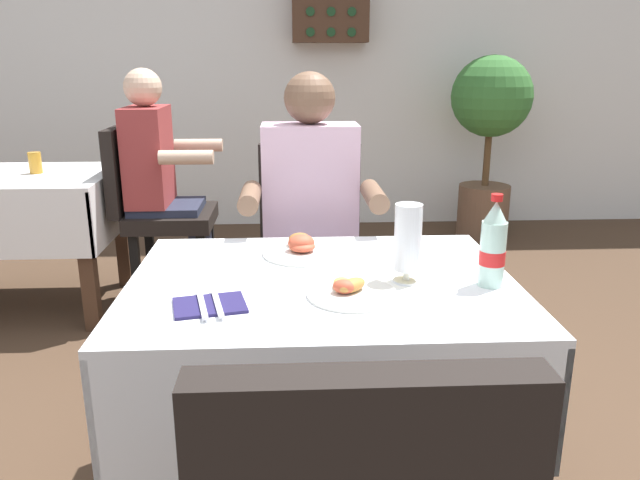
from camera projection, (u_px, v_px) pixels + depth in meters
back_wall at (295, 19)px, 4.64m from camera, size 11.00×0.12×3.19m
main_dining_table at (322, 339)px, 1.70m from camera, size 1.04×0.81×0.73m
chair_far_diner_seat at (311, 252)px, 2.47m from camera, size 0.44×0.50×0.97m
seated_diner_far at (311, 221)px, 2.32m from camera, size 0.50×0.46×1.26m
plate_near_camera at (350, 291)px, 1.53m from camera, size 0.23×0.23×0.05m
plate_far_diner at (303, 248)px, 1.86m from camera, size 0.25×0.25×0.06m
beer_glass_left at (408, 243)px, 1.60m from camera, size 0.07×0.07×0.21m
cola_bottle_primary at (493, 247)px, 1.58m from camera, size 0.07×0.07×0.24m
napkin_cutlery_set at (210, 305)px, 1.47m from camera, size 0.19×0.20×0.01m
background_dining_table at (23, 209)px, 3.20m from camera, size 0.94×0.76×0.73m
background_chair_right at (154, 206)px, 3.23m from camera, size 0.50×0.44×0.97m
background_patron at (161, 177)px, 3.19m from camera, size 0.46×0.50×1.26m
background_table_tumbler at (35, 163)px, 3.16m from camera, size 0.06×0.06×0.11m
potted_plant_corner at (490, 123)px, 4.44m from camera, size 0.58×0.58×1.33m
wall_bottle_rack at (330, 13)px, 4.49m from camera, size 0.56×0.21×0.42m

